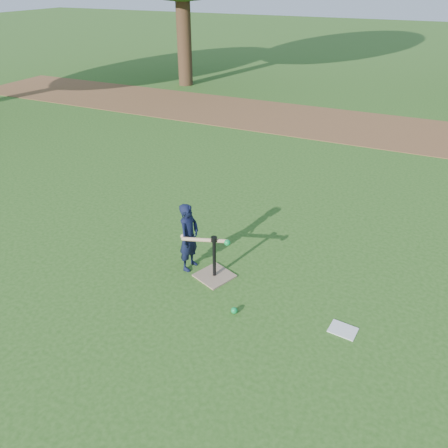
% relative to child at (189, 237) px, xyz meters
% --- Properties ---
extents(ground, '(80.00, 80.00, 0.00)m').
position_rel_child_xyz_m(ground, '(0.39, -0.11, -0.48)').
color(ground, '#285116').
rests_on(ground, ground).
extents(dirt_strip, '(24.00, 3.00, 0.01)m').
position_rel_child_xyz_m(dirt_strip, '(0.39, 7.39, -0.48)').
color(dirt_strip, brown).
rests_on(dirt_strip, ground).
extents(child, '(0.25, 0.36, 0.97)m').
position_rel_child_xyz_m(child, '(0.00, 0.00, 0.00)').
color(child, black).
rests_on(child, ground).
extents(wiffle_ball_ground, '(0.08, 0.08, 0.08)m').
position_rel_child_xyz_m(wiffle_ball_ground, '(0.93, -0.61, -0.44)').
color(wiffle_ball_ground, '#0D8F3C').
rests_on(wiffle_ball_ground, ground).
extents(clipboard, '(0.32, 0.26, 0.01)m').
position_rel_child_xyz_m(clipboard, '(2.16, -0.35, -0.48)').
color(clipboard, silver).
rests_on(clipboard, ground).
extents(batting_tee, '(0.56, 0.56, 0.61)m').
position_rel_child_xyz_m(batting_tee, '(0.40, -0.05, -0.37)').
color(batting_tee, '#93775D').
rests_on(batting_tee, ground).
extents(swing_action, '(0.68, 0.24, 0.11)m').
position_rel_child_xyz_m(swing_action, '(0.31, -0.08, 0.08)').
color(swing_action, tan).
rests_on(swing_action, ground).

